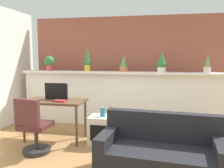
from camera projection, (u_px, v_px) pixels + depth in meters
The scene contains 16 objects.
ground_plane at pixel (102, 165), 3.39m from camera, with size 12.00×12.00×0.00m, color #9E7042.
divider_wall at pixel (123, 100), 5.27m from camera, with size 4.63×0.16×1.18m, color white.
plant_shelf at pixel (123, 73), 5.16m from camera, with size 4.63×0.31×0.04m, color white.
brick_wall_behind at pixel (127, 69), 5.78m from camera, with size 4.63×0.10×2.50m, color #9E5442.
potted_plant_0 at pixel (49, 62), 5.46m from camera, with size 0.23×0.23×0.34m.
potted_plant_1 at pixel (87, 60), 5.30m from camera, with size 0.15×0.15×0.55m.
potted_plant_2 at pixel (124, 64), 5.17m from camera, with size 0.18×0.18×0.35m.
potted_plant_3 at pixel (162, 63), 4.96m from camera, with size 0.19×0.19×0.44m.
potted_plant_4 at pixel (207, 65), 4.77m from camera, with size 0.14×0.14×0.39m.
desk at pixel (55, 105), 4.37m from camera, with size 1.10×0.60×0.75m.
tv_monitor at pixel (56, 91), 4.43m from camera, with size 0.44×0.04×0.31m, color black.
office_chair at pixel (34, 130), 3.75m from camera, with size 0.48×0.48×0.91m.
side_cube_shelf at pixel (101, 130), 4.22m from camera, with size 0.40×0.41×0.50m.
vase_on_shelf at pixel (103, 112), 4.16m from camera, with size 0.09×0.09×0.16m, color teal.
book_on_desk at pixel (60, 101), 4.19m from camera, with size 0.19×0.11×0.04m, color #B22D33.
couch at pixel (160, 156), 3.05m from camera, with size 1.62×0.90×0.80m.
Camera 1 is at (0.78, -3.14, 1.56)m, focal length 37.98 mm.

